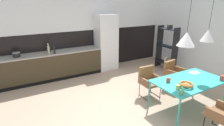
% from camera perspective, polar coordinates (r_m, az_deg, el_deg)
% --- Properties ---
extents(ground_plane, '(9.20, 9.20, 0.00)m').
position_cam_1_polar(ground_plane, '(4.39, 5.43, -14.44)').
color(ground_plane, tan).
extents(back_wall_splashback_dark, '(7.08, 0.12, 1.47)m').
position_cam_1_polar(back_wall_splashback_dark, '(6.64, -9.50, 4.12)').
color(back_wall_splashback_dark, black).
rests_on(back_wall_splashback_dark, ground).
extents(back_wall_panel_upper, '(7.08, 0.12, 1.47)m').
position_cam_1_polar(back_wall_panel_upper, '(6.43, -10.23, 16.87)').
color(back_wall_panel_upper, silver).
rests_on(back_wall_panel_upper, back_wall_splashback_dark).
extents(kitchen_counter, '(3.83, 0.63, 0.90)m').
position_cam_1_polar(kitchen_counter, '(6.07, -21.46, -1.24)').
color(kitchen_counter, '#3A301E').
rests_on(kitchen_counter, ground).
extents(refrigerator_column, '(0.74, 0.60, 2.03)m').
position_cam_1_polar(refrigerator_column, '(6.56, -1.92, 6.70)').
color(refrigerator_column, silver).
rests_on(refrigerator_column, ground).
extents(dining_table, '(1.66, 0.95, 0.72)m').
position_cam_1_polar(dining_table, '(4.44, 23.75, -5.64)').
color(dining_table, teal).
rests_on(dining_table, ground).
extents(armchair_near_window, '(0.50, 0.48, 0.81)m').
position_cam_1_polar(armchair_near_window, '(4.79, 11.79, -4.89)').
color(armchair_near_window, brown).
rests_on(armchair_near_window, ground).
extents(armchair_facing_counter, '(0.55, 0.54, 0.79)m').
position_cam_1_polar(armchair_facing_counter, '(5.49, 19.11, -2.35)').
color(armchair_facing_counter, brown).
rests_on(armchair_facing_counter, ground).
extents(fruit_bowl, '(0.29, 0.29, 0.09)m').
position_cam_1_polar(fruit_bowl, '(4.05, 22.99, -6.43)').
color(fruit_bowl, '#B2662D').
rests_on(fruit_bowl, dining_table).
extents(open_book, '(0.24, 0.19, 0.02)m').
position_cam_1_polar(open_book, '(4.93, 25.20, -2.85)').
color(open_book, white).
rests_on(open_book, dining_table).
extents(mug_glass_clear, '(0.13, 0.09, 0.11)m').
position_cam_1_polar(mug_glass_clear, '(4.76, 32.14, -4.14)').
color(mug_glass_clear, '#B23D33').
rests_on(mug_glass_clear, dining_table).
extents(mug_dark_espresso, '(0.12, 0.07, 0.09)m').
position_cam_1_polar(mug_dark_espresso, '(3.68, 21.65, -8.97)').
color(mug_dark_espresso, '#5B8456').
rests_on(mug_dark_espresso, dining_table).
extents(mug_short_terracotta, '(0.13, 0.09, 0.09)m').
position_cam_1_polar(mug_short_terracotta, '(3.90, 20.66, -7.29)').
color(mug_short_terracotta, gold).
rests_on(mug_short_terracotta, dining_table).
extents(mug_white_ceramic, '(0.13, 0.08, 0.10)m').
position_cam_1_polar(mug_white_ceramic, '(4.14, 17.83, -5.29)').
color(mug_white_ceramic, '#B23D33').
rests_on(mug_white_ceramic, dining_table).
extents(cooking_pot, '(0.21, 0.21, 0.16)m').
position_cam_1_polar(cooking_pot, '(5.86, -28.61, 2.37)').
color(cooking_pot, black).
rests_on(cooking_pot, kitchen_counter).
extents(bottle_vinegar_dark, '(0.06, 0.06, 0.30)m').
position_cam_1_polar(bottle_vinegar_dark, '(5.74, -18.21, 4.10)').
color(bottle_vinegar_dark, black).
rests_on(bottle_vinegar_dark, kitchen_counter).
extents(bottle_oil_tall, '(0.07, 0.07, 0.34)m').
position_cam_1_polar(bottle_oil_tall, '(5.81, -19.91, 4.13)').
color(bottle_oil_tall, tan).
rests_on(bottle_oil_tall, kitchen_counter).
extents(bottle_spice_small, '(0.06, 0.06, 0.26)m').
position_cam_1_polar(bottle_spice_small, '(6.03, -19.58, 4.38)').
color(bottle_spice_small, '#0F3319').
rests_on(bottle_spice_small, kitchen_counter).
extents(open_shelf_unit, '(0.30, 0.81, 1.67)m').
position_cam_1_polar(open_shelf_unit, '(6.83, 17.40, 4.80)').
color(open_shelf_unit, black).
rests_on(open_shelf_unit, ground).
extents(pendant_lamp_over_table_near, '(0.35, 0.35, 1.31)m').
position_cam_1_polar(pendant_lamp_over_table_near, '(3.87, 22.96, 7.17)').
color(pendant_lamp_over_table_near, black).
extents(pendant_lamp_over_table_far, '(0.28, 0.28, 1.29)m').
position_cam_1_polar(pendant_lamp_over_table_far, '(4.40, 28.62, 7.85)').
color(pendant_lamp_over_table_far, black).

